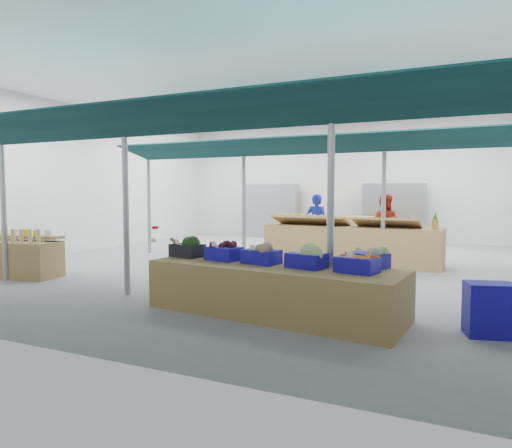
% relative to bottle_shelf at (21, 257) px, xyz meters
% --- Properties ---
extents(floor, '(13.00, 13.00, 0.00)m').
position_rel_bottle_shelf_xyz_m(floor, '(4.08, 3.60, -0.40)').
color(floor, slate).
rests_on(floor, ground).
extents(hall, '(13.00, 13.00, 13.00)m').
position_rel_bottle_shelf_xyz_m(hall, '(4.08, 5.03, 2.24)').
color(hall, silver).
rests_on(hall, ground).
extents(pole_grid, '(10.00, 4.60, 3.00)m').
position_rel_bottle_shelf_xyz_m(pole_grid, '(4.83, 1.85, 1.41)').
color(pole_grid, gray).
rests_on(pole_grid, floor).
extents(awnings, '(9.50, 7.08, 0.30)m').
position_rel_bottle_shelf_xyz_m(awnings, '(4.83, 1.85, 2.38)').
color(awnings, black).
rests_on(awnings, pole_grid).
extents(back_shelving_left, '(2.00, 0.50, 2.00)m').
position_rel_bottle_shelf_xyz_m(back_shelving_left, '(1.58, 9.60, 0.60)').
color(back_shelving_left, '#B23F33').
rests_on(back_shelving_left, floor).
extents(back_shelving_right, '(2.00, 0.50, 2.00)m').
position_rel_bottle_shelf_xyz_m(back_shelving_right, '(6.08, 9.60, 0.60)').
color(back_shelving_right, '#B23F33').
rests_on(back_shelving_right, floor).
extents(bottle_shelf, '(1.73, 1.23, 1.01)m').
position_rel_bottle_shelf_xyz_m(bottle_shelf, '(0.00, 0.00, 0.00)').
color(bottle_shelf, olive).
rests_on(bottle_shelf, floor).
extents(veg_counter, '(3.74, 1.61, 0.70)m').
position_rel_bottle_shelf_xyz_m(veg_counter, '(5.81, -0.54, -0.05)').
color(veg_counter, olive).
rests_on(veg_counter, floor).
extents(fruit_counter, '(4.23, 1.14, 0.90)m').
position_rel_bottle_shelf_xyz_m(fruit_counter, '(5.77, 4.52, 0.05)').
color(fruit_counter, olive).
rests_on(fruit_counter, floor).
extents(far_counter, '(5.20, 3.15, 0.94)m').
position_rel_bottle_shelf_xyz_m(far_counter, '(3.65, 9.00, 0.07)').
color(far_counter, olive).
rests_on(far_counter, floor).
extents(crate_stack, '(0.62, 0.50, 0.64)m').
position_rel_bottle_shelf_xyz_m(crate_stack, '(8.54, -0.39, -0.08)').
color(crate_stack, '#140D93').
rests_on(crate_stack, floor).
extents(vendor_left, '(0.63, 0.42, 1.68)m').
position_rel_bottle_shelf_xyz_m(vendor_left, '(4.57, 5.62, 0.44)').
color(vendor_left, '#1924A3').
rests_on(vendor_left, floor).
extents(vendor_right, '(0.84, 0.66, 1.68)m').
position_rel_bottle_shelf_xyz_m(vendor_right, '(6.37, 5.62, 0.44)').
color(vendor_right, '#AB2815').
rests_on(vendor_right, floor).
extents(crate_broccoli, '(0.57, 0.46, 0.35)m').
position_rel_bottle_shelf_xyz_m(crate_broccoli, '(4.26, -0.36, 0.46)').
color(crate_broccoli, black).
rests_on(crate_broccoli, veg_counter).
extents(crate_beets, '(0.57, 0.46, 0.29)m').
position_rel_bottle_shelf_xyz_m(crate_beets, '(4.96, -0.44, 0.43)').
color(crate_beets, '#140D93').
rests_on(crate_beets, veg_counter).
extents(crate_celeriac, '(0.57, 0.46, 0.31)m').
position_rel_bottle_shelf_xyz_m(crate_celeriac, '(5.61, -0.52, 0.44)').
color(crate_celeriac, '#140D93').
rests_on(crate_celeriac, veg_counter).
extents(crate_cabbage, '(0.57, 0.46, 0.35)m').
position_rel_bottle_shelf_xyz_m(crate_cabbage, '(6.31, -0.60, 0.46)').
color(crate_cabbage, '#140D93').
rests_on(crate_cabbage, veg_counter).
extents(crate_carrots, '(0.57, 0.46, 0.29)m').
position_rel_bottle_shelf_xyz_m(crate_carrots, '(7.01, -0.68, 0.41)').
color(crate_carrots, '#140D93').
rests_on(crate_carrots, veg_counter).
extents(sparrow, '(0.12, 0.09, 0.11)m').
position_rel_bottle_shelf_xyz_m(sparrow, '(4.09, -0.47, 0.55)').
color(sparrow, brown).
rests_on(sparrow, crate_broccoli).
extents(pole_ribbon, '(0.12, 0.12, 0.28)m').
position_rel_bottle_shelf_xyz_m(pole_ribbon, '(3.26, 0.15, 0.68)').
color(pole_ribbon, red).
rests_on(pole_ribbon, pole_grid).
extents(apple_heap_yellow, '(1.94, 0.82, 0.27)m').
position_rel_bottle_shelf_xyz_m(apple_heap_yellow, '(4.77, 4.46, 0.66)').
color(apple_heap_yellow, '#997247').
rests_on(apple_heap_yellow, fruit_counter).
extents(apple_heap_red, '(1.54, 0.80, 0.27)m').
position_rel_bottle_shelf_xyz_m(apple_heap_red, '(6.61, 4.40, 0.66)').
color(apple_heap_red, '#997247').
rests_on(apple_heap_red, fruit_counter).
extents(pineapple, '(0.14, 0.14, 0.39)m').
position_rel_bottle_shelf_xyz_m(pineapple, '(7.66, 4.36, 0.68)').
color(pineapple, '#8C6019').
rests_on(pineapple, fruit_counter).
extents(crate_extra, '(0.60, 0.52, 0.32)m').
position_rel_bottle_shelf_xyz_m(crate_extra, '(7.06, -0.23, 0.45)').
color(crate_extra, '#140D93').
rests_on(crate_extra, veg_counter).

